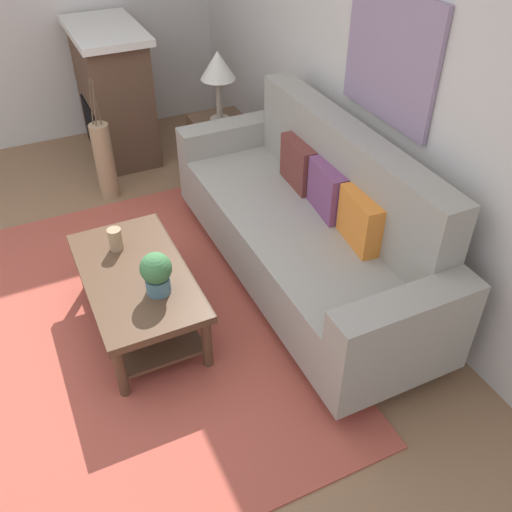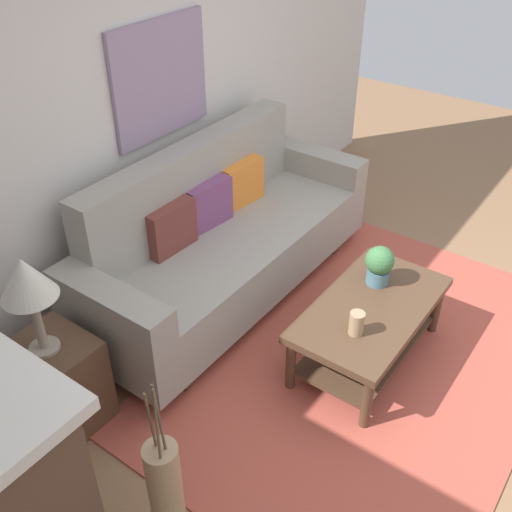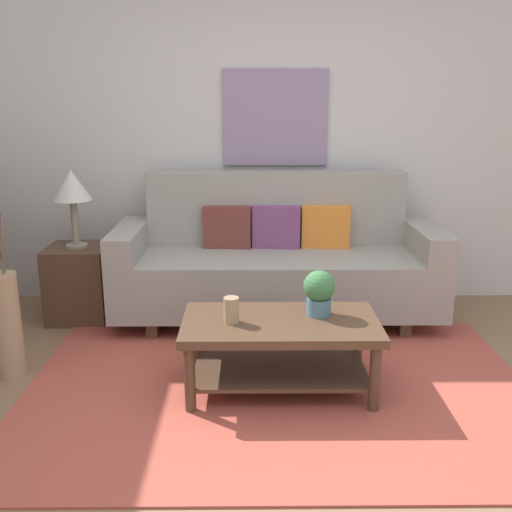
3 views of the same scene
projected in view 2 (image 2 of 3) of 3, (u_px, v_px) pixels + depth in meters
name	position (u px, v px, depth m)	size (l,w,h in m)	color
ground_plane	(442.00, 394.00, 3.56)	(9.76, 9.76, 0.00)	#8C6647
wall_back	(151.00, 98.00, 3.85)	(5.76, 0.10, 2.70)	silver
area_rug	(367.00, 359.00, 3.80)	(2.91, 1.99, 0.01)	#B24C3D
couch	(224.00, 240.00, 4.15)	(2.37, 0.84, 1.08)	gray
throw_pillow_maroon	(171.00, 228.00, 3.82)	(0.36, 0.12, 0.32)	brown
throw_pillow_plum	(208.00, 204.00, 4.06)	(0.36, 0.12, 0.32)	#7A4270
throw_pillow_orange	(241.00, 183.00, 4.31)	(0.36, 0.12, 0.32)	orange
coffee_table	(370.00, 320.00, 3.64)	(1.10, 0.60, 0.43)	#513826
tabletop_vase	(357.00, 323.00, 3.33)	(0.09, 0.09, 0.15)	tan
potted_plant_tabletop	(379.00, 264.00, 3.68)	(0.18, 0.18, 0.26)	slate
side_table	(56.00, 386.00, 3.25)	(0.44, 0.44, 0.56)	#513826
table_lamp	(27.00, 282.00, 2.84)	(0.28, 0.28, 0.57)	gray
floor_vase	(166.00, 495.00, 2.66)	(0.16, 0.16, 0.65)	tan
floor_vase_branch_a	(159.00, 418.00, 2.38)	(0.01, 0.01, 0.36)	brown
floor_vase_branch_b	(150.00, 421.00, 2.37)	(0.01, 0.01, 0.36)	brown
floor_vase_branch_c	(157.00, 425.00, 2.35)	(0.01, 0.01, 0.36)	brown
framed_painting	(161.00, 79.00, 3.77)	(0.81, 0.03, 0.74)	gray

